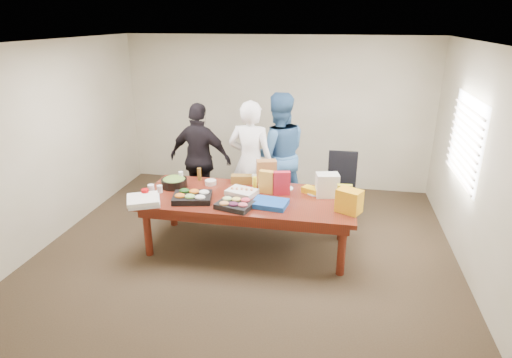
% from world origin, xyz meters
% --- Properties ---
extents(floor, '(5.50, 5.00, 0.02)m').
position_xyz_m(floor, '(0.00, 0.00, -0.01)').
color(floor, '#47301E').
rests_on(floor, ground).
extents(ceiling, '(5.50, 5.00, 0.02)m').
position_xyz_m(ceiling, '(0.00, 0.00, 2.71)').
color(ceiling, white).
rests_on(ceiling, wall_back).
extents(wall_back, '(5.50, 0.04, 2.70)m').
position_xyz_m(wall_back, '(0.00, 2.50, 1.35)').
color(wall_back, beige).
rests_on(wall_back, floor).
extents(wall_front, '(5.50, 0.04, 2.70)m').
position_xyz_m(wall_front, '(0.00, -2.50, 1.35)').
color(wall_front, beige).
rests_on(wall_front, floor).
extents(wall_left, '(0.04, 5.00, 2.70)m').
position_xyz_m(wall_left, '(-2.75, 0.00, 1.35)').
color(wall_left, beige).
rests_on(wall_left, floor).
extents(wall_right, '(0.04, 5.00, 2.70)m').
position_xyz_m(wall_right, '(2.75, 0.00, 1.35)').
color(wall_right, beige).
rests_on(wall_right, floor).
extents(window_panel, '(0.03, 1.40, 1.10)m').
position_xyz_m(window_panel, '(2.72, 0.60, 1.50)').
color(window_panel, white).
rests_on(window_panel, wall_right).
extents(window_blinds, '(0.04, 1.36, 1.00)m').
position_xyz_m(window_blinds, '(2.68, 0.60, 1.50)').
color(window_blinds, beige).
rests_on(window_blinds, wall_right).
extents(conference_table, '(2.80, 1.20, 0.75)m').
position_xyz_m(conference_table, '(0.00, 0.00, 0.38)').
color(conference_table, '#4C1C0F').
rests_on(conference_table, floor).
extents(office_chair, '(0.53, 0.53, 1.03)m').
position_xyz_m(office_chair, '(1.22, 1.01, 0.52)').
color(office_chair, black).
rests_on(office_chair, floor).
extents(person_center, '(0.72, 0.50, 1.87)m').
position_xyz_m(person_center, '(-0.14, 0.89, 0.93)').
color(person_center, white).
rests_on(person_center, floor).
extents(person_right, '(1.12, 0.99, 1.94)m').
position_xyz_m(person_right, '(0.22, 1.22, 0.97)').
color(person_right, '#39679A').
rests_on(person_right, floor).
extents(person_left, '(1.09, 0.59, 1.76)m').
position_xyz_m(person_left, '(-0.99, 1.05, 0.88)').
color(person_left, black).
rests_on(person_left, floor).
extents(veggie_tray, '(0.56, 0.47, 0.07)m').
position_xyz_m(veggie_tray, '(-0.68, -0.25, 0.79)').
color(veggie_tray, black).
rests_on(veggie_tray, conference_table).
extents(fruit_tray, '(0.50, 0.44, 0.07)m').
position_xyz_m(fruit_tray, '(-0.09, -0.37, 0.78)').
color(fruit_tray, black).
rests_on(fruit_tray, conference_table).
extents(sheet_cake, '(0.45, 0.39, 0.07)m').
position_xyz_m(sheet_cake, '(-0.09, 0.06, 0.78)').
color(sheet_cake, white).
rests_on(sheet_cake, conference_table).
extents(salad_bowl, '(0.45, 0.45, 0.12)m').
position_xyz_m(salad_bowl, '(-1.08, 0.15, 0.81)').
color(salad_bowl, black).
rests_on(salad_bowl, conference_table).
extents(chip_bag_blue, '(0.47, 0.38, 0.06)m').
position_xyz_m(chip_bag_blue, '(0.33, -0.24, 0.78)').
color(chip_bag_blue, '#184EAA').
rests_on(chip_bag_blue, conference_table).
extents(chip_bag_red, '(0.23, 0.13, 0.32)m').
position_xyz_m(chip_bag_red, '(0.43, 0.16, 0.91)').
color(chip_bag_red, red).
rests_on(chip_bag_red, conference_table).
extents(chip_bag_yellow, '(0.19, 0.08, 0.27)m').
position_xyz_m(chip_bag_yellow, '(1.24, -0.04, 0.89)').
color(chip_bag_yellow, gold).
rests_on(chip_bag_yellow, conference_table).
extents(chip_bag_orange, '(0.21, 0.12, 0.31)m').
position_xyz_m(chip_bag_orange, '(0.22, 0.19, 0.90)').
color(chip_bag_orange, gold).
rests_on(chip_bag_orange, conference_table).
extents(mayo_jar, '(0.10, 0.10, 0.14)m').
position_xyz_m(mayo_jar, '(0.01, 0.46, 0.82)').
color(mayo_jar, white).
rests_on(mayo_jar, conference_table).
extents(mustard_bottle, '(0.06, 0.06, 0.17)m').
position_xyz_m(mustard_bottle, '(0.03, 0.32, 0.83)').
color(mustard_bottle, yellow).
rests_on(mustard_bottle, conference_table).
extents(dressing_bottle, '(0.07, 0.07, 0.18)m').
position_xyz_m(dressing_bottle, '(-0.82, 0.47, 0.84)').
color(dressing_bottle, brown).
rests_on(dressing_bottle, conference_table).
extents(ranch_bottle, '(0.08, 0.08, 0.20)m').
position_xyz_m(ranch_bottle, '(-1.01, 0.23, 0.85)').
color(ranch_bottle, white).
rests_on(ranch_bottle, conference_table).
extents(banana_bunch, '(0.28, 0.24, 0.08)m').
position_xyz_m(banana_bunch, '(0.81, 0.28, 0.79)').
color(banana_bunch, yellow).
rests_on(banana_bunch, conference_table).
extents(bread_loaf, '(0.32, 0.18, 0.12)m').
position_xyz_m(bread_loaf, '(-0.19, 0.47, 0.81)').
color(bread_loaf, olive).
rests_on(bread_loaf, conference_table).
extents(kraft_bag, '(0.31, 0.23, 0.36)m').
position_xyz_m(kraft_bag, '(0.17, 0.48, 0.93)').
color(kraft_bag, '#9C6434').
rests_on(kraft_bag, conference_table).
extents(red_cup, '(0.10, 0.10, 0.13)m').
position_xyz_m(red_cup, '(-1.30, -0.31, 0.81)').
color(red_cup, '#B6070A').
rests_on(red_cup, conference_table).
extents(clear_cup_a, '(0.09, 0.09, 0.12)m').
position_xyz_m(clear_cup_a, '(-1.30, -0.13, 0.81)').
color(clear_cup_a, white).
rests_on(clear_cup_a, conference_table).
extents(clear_cup_b, '(0.08, 0.08, 0.10)m').
position_xyz_m(clear_cup_b, '(-1.20, -0.08, 0.80)').
color(clear_cup_b, white).
rests_on(clear_cup_b, conference_table).
extents(pizza_box_lower, '(0.51, 0.51, 0.04)m').
position_xyz_m(pizza_box_lower, '(-1.25, -0.47, 0.77)').
color(pizza_box_lower, silver).
rests_on(pizza_box_lower, conference_table).
extents(pizza_box_upper, '(0.52, 0.52, 0.04)m').
position_xyz_m(pizza_box_upper, '(-1.25, -0.48, 0.82)').
color(pizza_box_upper, white).
rests_on(pizza_box_upper, pizza_box_lower).
extents(plate_a, '(0.33, 0.33, 0.02)m').
position_xyz_m(plate_a, '(0.88, 0.29, 0.76)').
color(plate_a, silver).
rests_on(plate_a, conference_table).
extents(plate_b, '(0.23, 0.23, 0.01)m').
position_xyz_m(plate_b, '(0.45, 0.37, 0.76)').
color(plate_b, silver).
rests_on(plate_b, conference_table).
extents(dip_bowl_a, '(0.18, 0.18, 0.06)m').
position_xyz_m(dip_bowl_a, '(0.15, 0.34, 0.78)').
color(dip_bowl_a, beige).
rests_on(dip_bowl_a, conference_table).
extents(dip_bowl_b, '(0.18, 0.18, 0.06)m').
position_xyz_m(dip_bowl_b, '(-0.61, 0.33, 0.78)').
color(dip_bowl_b, silver).
rests_on(dip_bowl_b, conference_table).
extents(grocery_bag_white, '(0.32, 0.26, 0.31)m').
position_xyz_m(grocery_bag_white, '(1.02, 0.22, 0.90)').
color(grocery_bag_white, silver).
rests_on(grocery_bag_white, conference_table).
extents(grocery_bag_yellow, '(0.35, 0.31, 0.29)m').
position_xyz_m(grocery_bag_yellow, '(1.30, -0.23, 0.89)').
color(grocery_bag_yellow, '#F8A713').
rests_on(grocery_bag_yellow, conference_table).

